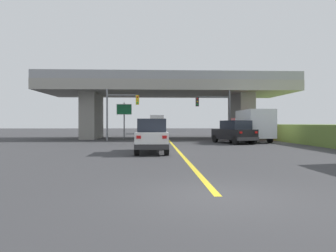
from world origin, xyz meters
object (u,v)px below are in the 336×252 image
suv_lead (152,136)px  traffic_signal_farside (118,108)px  highway_sign (124,112)px  traffic_signal_nearside (217,109)px  box_truck (252,125)px  suv_crossing (234,132)px  semi_truck_distant (157,124)px

suv_lead → traffic_signal_farside: (-3.48, 12.81, 2.36)m
highway_sign → traffic_signal_farside: bearing=-94.4°
suv_lead → traffic_signal_nearside: bearing=63.2°
box_truck → highway_sign: highway_sign is taller
box_truck → traffic_signal_nearside: (-2.88, 2.38, 1.72)m
traffic_signal_nearside → suv_crossing: bearing=-84.3°
suv_crossing → traffic_signal_farside: bearing=140.1°
box_truck → semi_truck_distant: size_ratio=1.00×
suv_lead → traffic_signal_farside: bearing=105.2°
suv_lead → box_truck: (9.55, 10.81, 0.58)m
box_truck → suv_crossing: bearing=-134.0°
box_truck → highway_sign: size_ratio=1.71×
suv_lead → suv_crossing: 10.98m
suv_lead → traffic_signal_nearside: size_ratio=0.90×
suv_crossing → box_truck: bearing=29.0°
suv_lead → box_truck: size_ratio=0.67×
box_truck → traffic_signal_nearside: traffic_signal_nearside is taller
highway_sign → box_truck: bearing=-22.5°
suv_crossing → traffic_signal_nearside: bearing=78.7°
box_truck → traffic_signal_farside: (-13.02, 2.00, 1.77)m
box_truck → traffic_signal_farside: bearing=171.3°
semi_truck_distant → traffic_signal_farside: bearing=-100.0°
suv_crossing → box_truck: size_ratio=0.71×
traffic_signal_farside → semi_truck_distant: size_ratio=0.75×
semi_truck_distant → traffic_signal_nearside: bearing=-75.0°
suv_lead → suv_crossing: (7.15, 8.33, 0.00)m
box_truck → traffic_signal_farside: traffic_signal_farside is taller
traffic_signal_nearside → semi_truck_distant: size_ratio=0.74×
box_truck → traffic_signal_farside: size_ratio=1.34×
suv_crossing → traffic_signal_nearside: (-0.49, 4.86, 2.30)m
suv_lead → traffic_signal_farside: traffic_signal_farside is taller
box_truck → highway_sign: 13.89m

